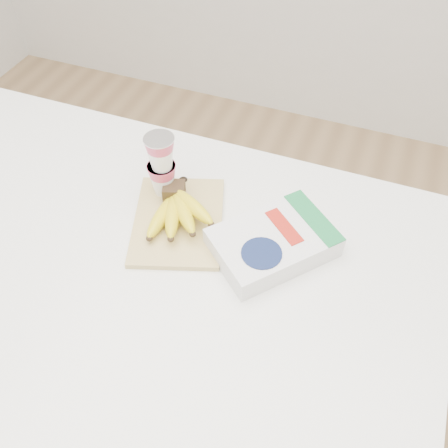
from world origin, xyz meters
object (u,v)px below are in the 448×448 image
Objects in this scene: cutting_board at (178,221)px; yogurt_stack at (161,164)px; table at (147,368)px; bananas at (177,210)px; cereal_box at (273,243)px.

cutting_board is 0.13m from yogurt_stack.
cutting_board is at bearing 62.95° from table.
table is 7.55× the size of bananas.
bananas is at bearing 63.89° from table.
bananas is at bearing 101.25° from cutting_board.
cutting_board is 0.22m from cereal_box.
cutting_board is at bearing -139.58° from cereal_box.
yogurt_stack reaches higher than cereal_box.
cutting_board is 1.69× the size of yogurt_stack.
table is 0.52m from cutting_board.
cutting_board is 1.50× the size of bananas.
bananas is (0.07, 0.14, 0.53)m from table.
table is 0.62m from yogurt_stack.
bananas is 1.12× the size of yogurt_stack.
cutting_board is 0.90× the size of cereal_box.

